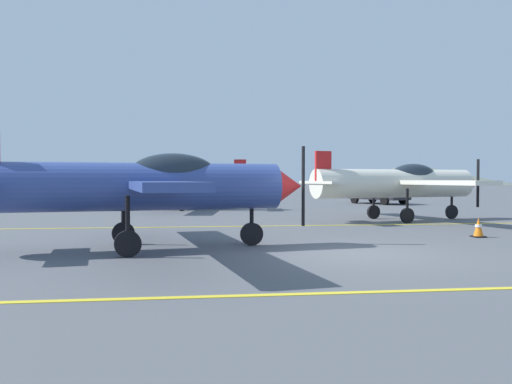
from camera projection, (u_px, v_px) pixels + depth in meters
name	position (u px, v px, depth m)	size (l,w,h in m)	color
ground_plane	(357.00, 254.00, 12.19)	(400.00, 400.00, 0.00)	#54565B
apron_line_near	(439.00, 290.00, 8.17)	(80.00, 0.16, 0.01)	yellow
apron_line_far	(295.00, 226.00, 19.41)	(80.00, 0.16, 0.01)	yellow
airplane_near	(147.00, 185.00, 12.88)	(8.33, 9.54, 2.85)	#33478C
airplane_mid	(400.00, 182.00, 21.86)	(8.35, 9.49, 2.85)	silver
airplane_far	(176.00, 181.00, 29.52)	(8.33, 9.54, 2.85)	#33478C
car_sedan	(378.00, 192.00, 36.51)	(3.51, 4.65, 1.62)	black
traffic_cone_front	(478.00, 228.00, 15.63)	(0.36, 0.36, 0.59)	black
hill_centerleft	(412.00, 174.00, 167.89)	(60.45, 60.45, 6.36)	slate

